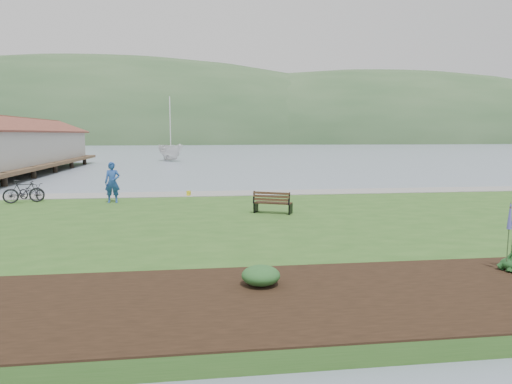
# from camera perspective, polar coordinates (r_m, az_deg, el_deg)

# --- Properties ---
(ground) EXTENTS (600.00, 600.00, 0.00)m
(ground) POSITION_cam_1_polar(r_m,az_deg,el_deg) (19.22, 1.00, -3.99)
(ground) COLOR slate
(ground) RESTS_ON ground
(lawn) EXTENTS (34.00, 20.00, 0.40)m
(lawn) POSITION_cam_1_polar(r_m,az_deg,el_deg) (17.24, 1.98, -4.62)
(lawn) COLOR #2B531D
(lawn) RESTS_ON ground
(shoreline_path) EXTENTS (34.00, 2.20, 0.03)m
(shoreline_path) POSITION_cam_1_polar(r_m,az_deg,el_deg) (25.91, -1.24, -0.13)
(shoreline_path) COLOR gray
(shoreline_path) RESTS_ON lawn
(garden_bed) EXTENTS (24.00, 4.40, 0.04)m
(garden_bed) POSITION_cam_1_polar(r_m,az_deg,el_deg) (11.08, 24.92, -10.93)
(garden_bed) COLOR black
(garden_bed) RESTS_ON lawn
(far_hillside) EXTENTS (580.00, 80.00, 38.00)m
(far_hillside) POSITION_cam_1_polar(r_m,az_deg,el_deg) (190.05, -0.58, 6.14)
(far_hillside) COLOR #2F502D
(far_hillside) RESTS_ON ground
(pier_pavilion) EXTENTS (8.00, 36.00, 5.40)m
(pier_pavilion) POSITION_cam_1_polar(r_m,az_deg,el_deg) (49.28, -28.04, 5.13)
(pier_pavilion) COLOR #4C3826
(pier_pavilion) RESTS_ON ground
(park_bench) EXTENTS (1.70, 1.25, 0.98)m
(park_bench) POSITION_cam_1_polar(r_m,az_deg,el_deg) (19.28, 2.06, -1.28)
(park_bench) COLOR #301E13
(park_bench) RESTS_ON lawn
(person) EXTENTS (0.86, 0.60, 2.35)m
(person) POSITION_cam_1_polar(r_m,az_deg,el_deg) (23.35, -17.53, 1.58)
(person) COLOR navy
(person) RESTS_ON lawn
(bicycle_a) EXTENTS (1.25, 1.72, 0.86)m
(bicycle_a) POSITION_cam_1_polar(r_m,az_deg,el_deg) (25.86, -26.23, 0.03)
(bicycle_a) COLOR black
(bicycle_a) RESTS_ON lawn
(bicycle_b) EXTENTS (1.10, 1.93, 1.12)m
(bicycle_b) POSITION_cam_1_polar(r_m,az_deg,el_deg) (25.00, -27.04, 0.06)
(bicycle_b) COLOR black
(bicycle_b) RESTS_ON lawn
(sailboat) EXTENTS (14.15, 14.25, 28.17)m
(sailboat) POSITION_cam_1_polar(r_m,az_deg,el_deg) (64.66, -10.57, 3.82)
(sailboat) COLOR silver
(sailboat) RESTS_ON ground
(pannier) EXTENTS (0.23, 0.30, 0.28)m
(pannier) POSITION_cam_1_polar(r_m,az_deg,el_deg) (25.08, -8.42, -0.17)
(pannier) COLOR gold
(pannier) RESTS_ON lawn
(shrub_0) EXTENTS (0.86, 0.86, 0.43)m
(shrub_0) POSITION_cam_1_polar(r_m,az_deg,el_deg) (10.21, 0.61, -10.39)
(shrub_0) COLOR #1E4C21
(shrub_0) RESTS_ON garden_bed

